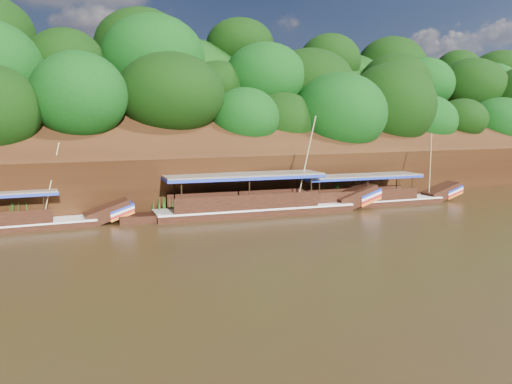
{
  "coord_description": "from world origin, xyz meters",
  "views": [
    {
      "loc": [
        -14.11,
        -21.66,
        5.82
      ],
      "look_at": [
        0.59,
        7.0,
        1.49
      ],
      "focal_mm": 35.0,
      "sensor_mm": 36.0,
      "label": 1
    }
  ],
  "objects": [
    {
      "name": "riverbank",
      "position": [
        -0.01,
        22.73,
        1.89
      ],
      "size": [
        120.0,
        30.06,
        19.4
      ],
      "color": "black",
      "rests_on": "ground"
    },
    {
      "name": "reeds",
      "position": [
        -3.62,
        9.42,
        0.89
      ],
      "size": [
        50.27,
        2.57,
        2.09
      ],
      "color": "#215D17",
      "rests_on": "ground"
    },
    {
      "name": "boat_1",
      "position": [
        1.37,
        6.92,
        0.61
      ],
      "size": [
        15.78,
        4.16,
        6.9
      ],
      "rotation": [
        0.0,
        0.0,
        -0.12
      ],
      "color": "black",
      "rests_on": "ground"
    },
    {
      "name": "boat_0",
      "position": [
        10.34,
        6.52,
        0.51
      ],
      "size": [
        14.06,
        3.37,
        5.64
      ],
      "rotation": [
        0.0,
        0.0,
        -0.1
      ],
      "color": "black",
      "rests_on": "ground"
    },
    {
      "name": "ground",
      "position": [
        0.0,
        0.0,
        0.0
      ],
      "size": [
        160.0,
        160.0,
        0.0
      ],
      "primitive_type": "plane",
      "color": "black",
      "rests_on": "ground"
    }
  ]
}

